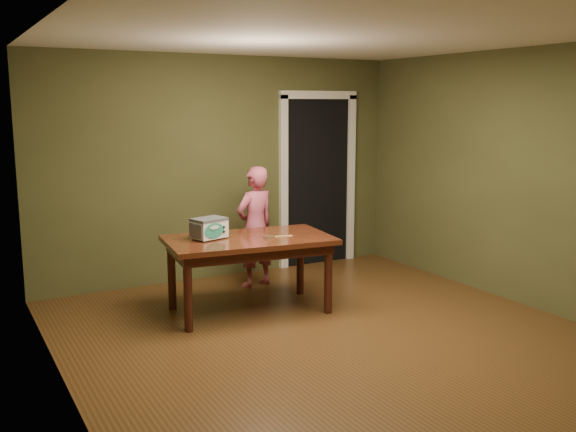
{
  "coord_description": "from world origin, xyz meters",
  "views": [
    {
      "loc": [
        -2.96,
        -4.45,
        2.04
      ],
      "look_at": [
        0.05,
        1.0,
        0.95
      ],
      "focal_mm": 40.0,
      "sensor_mm": 36.0,
      "label": 1
    }
  ],
  "objects": [
    {
      "name": "floor",
      "position": [
        0.0,
        0.0,
        0.0
      ],
      "size": [
        5.0,
        5.0,
        0.0
      ],
      "primitive_type": "plane",
      "color": "brown",
      "rests_on": "ground"
    },
    {
      "name": "doorway",
      "position": [
        1.3,
        2.78,
        1.06
      ],
      "size": [
        1.1,
        0.66,
        2.25
      ],
      "color": "black",
      "rests_on": "ground"
    },
    {
      "name": "dining_table",
      "position": [
        -0.32,
        1.12,
        0.65
      ],
      "size": [
        1.7,
        1.08,
        0.75
      ],
      "rotation": [
        0.0,
        0.0,
        -0.12
      ],
      "color": "#3A190D",
      "rests_on": "floor"
    },
    {
      "name": "toy_oven",
      "position": [
        -0.69,
        1.24,
        0.86
      ],
      "size": [
        0.38,
        0.3,
        0.21
      ],
      "rotation": [
        0.0,
        0.0,
        0.29
      ],
      "color": "#4C4F54",
      "rests_on": "dining_table"
    },
    {
      "name": "spatula",
      "position": [
        -0.0,
        0.99,
        0.75
      ],
      "size": [
        0.18,
        0.06,
        0.01
      ],
      "primitive_type": "cube",
      "rotation": [
        0.0,
        0.0,
        -0.17
      ],
      "color": "#D0B65A",
      "rests_on": "dining_table"
    },
    {
      "name": "room_shell",
      "position": [
        0.0,
        0.0,
        1.71
      ],
      "size": [
        4.52,
        5.02,
        2.61
      ],
      "color": "#4C4E29",
      "rests_on": "ground"
    },
    {
      "name": "child",
      "position": [
        0.13,
        1.9,
        0.68
      ],
      "size": [
        0.56,
        0.43,
        1.36
      ],
      "primitive_type": "imported",
      "rotation": [
        0.0,
        0.0,
        3.38
      ],
      "color": "#C5516C",
      "rests_on": "floor"
    },
    {
      "name": "baking_pan",
      "position": [
        -0.17,
        1.0,
        0.76
      ],
      "size": [
        0.1,
        0.1,
        0.02
      ],
      "color": "silver",
      "rests_on": "dining_table"
    }
  ]
}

